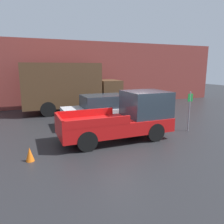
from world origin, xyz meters
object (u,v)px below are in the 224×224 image
object	(u,v)px
pickup_truck	(126,117)
car	(102,110)
delivery_truck	(68,86)
traffic_cone	(30,154)
newspaper_box	(48,102)
parking_sign	(189,109)

from	to	relation	value
pickup_truck	car	world-z (taller)	pickup_truck
car	delivery_truck	xyz separation A→B (m)	(-1.03, 4.48, 1.04)
car	traffic_cone	world-z (taller)	car
pickup_truck	newspaper_box	size ratio (longest dim) A/B	5.26
delivery_truck	newspaper_box	size ratio (longest dim) A/B	7.38
parking_sign	newspaper_box	world-z (taller)	parking_sign
delivery_truck	parking_sign	xyz separation A→B (m)	(4.78, -7.42, -0.74)
pickup_truck	newspaper_box	world-z (taller)	pickup_truck
pickup_truck	traffic_cone	world-z (taller)	pickup_truck
car	delivery_truck	distance (m)	4.71
car	parking_sign	xyz separation A→B (m)	(3.75, -2.94, 0.30)
newspaper_box	pickup_truck	bearing A→B (deg)	-74.79
parking_sign	traffic_cone	distance (m)	7.97
delivery_truck	newspaper_box	xyz separation A→B (m)	(-1.28, 2.05, -1.42)
car	parking_sign	distance (m)	4.77
parking_sign	newspaper_box	xyz separation A→B (m)	(-6.06, 9.47, -0.69)
pickup_truck	parking_sign	xyz separation A→B (m)	(3.54, -0.18, 0.16)
pickup_truck	parking_sign	distance (m)	3.55
delivery_truck	newspaper_box	distance (m)	2.81
car	newspaper_box	distance (m)	6.94
pickup_truck	parking_sign	bearing A→B (deg)	-2.89
parking_sign	traffic_cone	size ratio (longest dim) A/B	4.02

